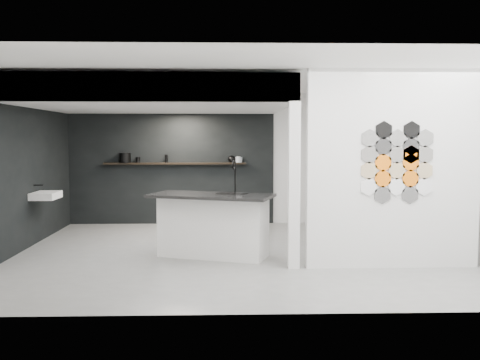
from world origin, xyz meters
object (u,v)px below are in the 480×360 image
partition_panel (393,169)px  wall_basin (46,195)px  kettle (232,159)px  glass_vase (239,159)px  stockpot (125,158)px  glass_bowl (239,160)px  bottle_dark (166,159)px  utensil_cup (138,160)px  kitchen_island (213,224)px

partition_panel → wall_basin: (-5.46, 1.80, -0.55)m
kettle → glass_vase: (0.14, 0.00, -0.01)m
stockpot → glass_bowl: bearing=0.0°
kettle → glass_vase: bearing=22.2°
glass_bowl → partition_panel: bearing=-61.8°
glass_vase → glass_bowl: bearing=0.0°
kettle → glass_vase: 0.14m
partition_panel → wall_basin: partition_panel is taller
wall_basin → bottle_dark: bearing=48.0°
wall_basin → utensil_cup: bearing=58.6°
kettle → utensil_cup: kettle is taller
wall_basin → bottle_dark: (1.86, 2.07, 0.55)m
partition_panel → glass_bowl: partition_panel is taller
glass_bowl → wall_basin: bearing=-148.7°
kitchen_island → glass_vase: (0.48, 3.12, 0.88)m
stockpot → kettle: bearing=0.0°
kitchen_island → bottle_dark: bearing=127.5°
partition_panel → utensil_cup: size_ratio=24.41×
kettle → bottle_dark: size_ratio=1.02×
partition_panel → glass_vase: size_ratio=22.05×
glass_vase → bottle_dark: size_ratio=0.76×
partition_panel → kettle: (-2.22, 3.87, -0.01)m
kettle → glass_bowl: 0.14m
glass_vase → utensil_cup: glass_vase is taller
wall_basin → glass_vase: glass_vase is taller
wall_basin → bottle_dark: size_ratio=3.57×
bottle_dark → stockpot: bearing=180.0°
partition_panel → stockpot: size_ratio=11.27×
partition_panel → glass_bowl: size_ratio=17.90×
kettle → utensil_cup: 1.99m
stockpot → bottle_dark: size_ratio=1.48×
utensil_cup → stockpot: bearing=180.0°
stockpot → kettle: stockpot is taller
kitchen_island → stockpot: bearing=140.5°
kettle → kitchen_island: bearing=-74.0°
wall_basin → kettle: 3.89m
kitchen_island → utensil_cup: kitchen_island is taller
wall_basin → kettle: bearing=32.5°
partition_panel → glass_vase: (-2.08, 3.87, -0.02)m
kitchen_island → wall_basin: bearing=179.0°
kettle → utensil_cup: (-1.99, 0.00, -0.02)m
bottle_dark → kitchen_island: bearing=-71.4°
glass_vase → utensil_cup: size_ratio=1.11×
utensil_cup → wall_basin: bearing=-121.4°
partition_panel → glass_bowl: bearing=118.2°
glass_vase → wall_basin: bearing=-148.7°
kitchen_island → utensil_cup: size_ratio=17.64×
kettle → glass_vase: kettle is taller
kettle → bottle_dark: bearing=-157.8°
kitchen_island → glass_bowl: kitchen_island is taller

